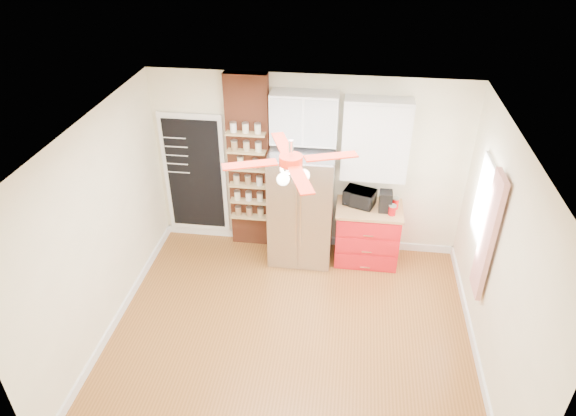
# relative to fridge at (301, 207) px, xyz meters

# --- Properties ---
(floor) EXTENTS (4.50, 4.50, 0.00)m
(floor) POSITION_rel_fridge_xyz_m (0.05, -1.63, -0.88)
(floor) COLOR brown
(floor) RESTS_ON ground
(ceiling) EXTENTS (4.50, 4.50, 0.00)m
(ceiling) POSITION_rel_fridge_xyz_m (0.05, -1.63, 1.83)
(ceiling) COLOR white
(ceiling) RESTS_ON wall_back
(wall_back) EXTENTS (4.50, 0.02, 2.70)m
(wall_back) POSITION_rel_fridge_xyz_m (0.05, 0.37, 0.48)
(wall_back) COLOR #FBF2CA
(wall_back) RESTS_ON floor
(wall_front) EXTENTS (4.50, 0.02, 2.70)m
(wall_front) POSITION_rel_fridge_xyz_m (0.05, -3.63, 0.48)
(wall_front) COLOR #FBF2CA
(wall_front) RESTS_ON floor
(wall_left) EXTENTS (0.02, 4.00, 2.70)m
(wall_left) POSITION_rel_fridge_xyz_m (-2.20, -1.63, 0.48)
(wall_left) COLOR #FBF2CA
(wall_left) RESTS_ON floor
(wall_right) EXTENTS (0.02, 4.00, 2.70)m
(wall_right) POSITION_rel_fridge_xyz_m (2.30, -1.63, 0.48)
(wall_right) COLOR #FBF2CA
(wall_right) RESTS_ON floor
(chalkboard) EXTENTS (0.95, 0.05, 1.95)m
(chalkboard) POSITION_rel_fridge_xyz_m (-1.65, 0.33, 0.23)
(chalkboard) COLOR white
(chalkboard) RESTS_ON wall_back
(brick_pillar) EXTENTS (0.60, 0.16, 2.70)m
(brick_pillar) POSITION_rel_fridge_xyz_m (-0.80, 0.29, 0.48)
(brick_pillar) COLOR brown
(brick_pillar) RESTS_ON floor
(fridge) EXTENTS (0.90, 0.70, 1.75)m
(fridge) POSITION_rel_fridge_xyz_m (0.00, 0.00, 0.00)
(fridge) COLOR silver
(fridge) RESTS_ON floor
(upper_glass_cabinet) EXTENTS (0.90, 0.35, 0.70)m
(upper_glass_cabinet) POSITION_rel_fridge_xyz_m (0.00, 0.20, 1.27)
(upper_glass_cabinet) COLOR white
(upper_glass_cabinet) RESTS_ON wall_back
(red_cabinet) EXTENTS (0.94, 0.64, 0.90)m
(red_cabinet) POSITION_rel_fridge_xyz_m (0.97, 0.05, -0.42)
(red_cabinet) COLOR red
(red_cabinet) RESTS_ON floor
(upper_shelf_unit) EXTENTS (0.90, 0.30, 1.15)m
(upper_shelf_unit) POSITION_rel_fridge_xyz_m (0.97, 0.22, 1.00)
(upper_shelf_unit) COLOR white
(upper_shelf_unit) RESTS_ON wall_back
(window) EXTENTS (0.04, 0.75, 1.05)m
(window) POSITION_rel_fridge_xyz_m (2.28, -0.73, 0.68)
(window) COLOR white
(window) RESTS_ON wall_right
(curtain) EXTENTS (0.06, 0.40, 1.55)m
(curtain) POSITION_rel_fridge_xyz_m (2.23, -1.28, 0.57)
(curtain) COLOR #B22017
(curtain) RESTS_ON wall_right
(ceiling_fan) EXTENTS (1.40, 1.40, 0.44)m
(ceiling_fan) POSITION_rel_fridge_xyz_m (0.05, -1.63, 1.55)
(ceiling_fan) COLOR silver
(ceiling_fan) RESTS_ON ceiling
(toaster_oven) EXTENTS (0.50, 0.41, 0.24)m
(toaster_oven) POSITION_rel_fridge_xyz_m (0.82, 0.13, 0.14)
(toaster_oven) COLOR black
(toaster_oven) RESTS_ON red_cabinet
(coffee_maker) EXTENTS (0.17, 0.19, 0.30)m
(coffee_maker) POSITION_rel_fridge_xyz_m (1.18, 0.01, 0.17)
(coffee_maker) COLOR black
(coffee_maker) RESTS_ON red_cabinet
(canister_left) EXTENTS (0.10, 0.10, 0.14)m
(canister_left) POSITION_rel_fridge_xyz_m (1.27, -0.09, 0.09)
(canister_left) COLOR #AE090E
(canister_left) RESTS_ON red_cabinet
(canister_right) EXTENTS (0.12, 0.12, 0.16)m
(canister_right) POSITION_rel_fridge_xyz_m (1.32, 0.09, 0.10)
(canister_right) COLOR red
(canister_right) RESTS_ON red_cabinet
(pantry_jar_oats) EXTENTS (0.11, 0.11, 0.14)m
(pantry_jar_oats) POSITION_rel_fridge_xyz_m (-0.90, 0.18, 0.57)
(pantry_jar_oats) COLOR #F1EDB8
(pantry_jar_oats) RESTS_ON brick_pillar
(pantry_jar_beans) EXTENTS (0.10, 0.10, 0.14)m
(pantry_jar_beans) POSITION_rel_fridge_xyz_m (-0.68, 0.14, 0.57)
(pantry_jar_beans) COLOR #9B674E
(pantry_jar_beans) RESTS_ON brick_pillar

